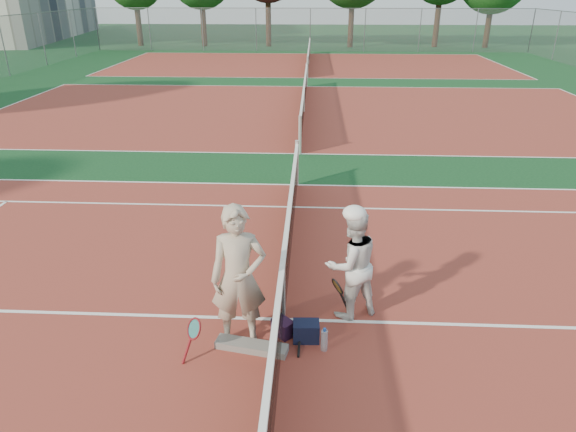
% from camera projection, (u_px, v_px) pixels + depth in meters
% --- Properties ---
extents(ground, '(130.00, 130.00, 0.00)m').
position_uv_depth(ground, '(283.00, 320.00, 7.32)').
color(ground, '#0F3A1A').
rests_on(ground, ground).
extents(court_main, '(23.77, 10.97, 0.01)m').
position_uv_depth(court_main, '(283.00, 319.00, 7.32)').
color(court_main, maroon).
rests_on(court_main, ground).
extents(court_far_a, '(23.77, 10.97, 0.01)m').
position_uv_depth(court_far_a, '(304.00, 112.00, 19.64)').
color(court_far_a, maroon).
rests_on(court_far_a, ground).
extents(court_far_b, '(23.77, 10.97, 0.01)m').
position_uv_depth(court_far_b, '(309.00, 64.00, 31.95)').
color(court_far_b, maroon).
rests_on(court_far_b, ground).
extents(net_main, '(0.10, 10.98, 1.02)m').
position_uv_depth(net_main, '(283.00, 289.00, 7.11)').
color(net_main, black).
rests_on(net_main, ground).
extents(net_far_a, '(0.10, 10.98, 1.02)m').
position_uv_depth(net_far_a, '(304.00, 98.00, 19.43)').
color(net_far_a, black).
rests_on(net_far_a, ground).
extents(net_far_b, '(0.10, 10.98, 1.02)m').
position_uv_depth(net_far_b, '(309.00, 55.00, 31.75)').
color(net_far_b, black).
rests_on(net_far_b, ground).
extents(fence_back, '(32.00, 0.06, 3.00)m').
position_uv_depth(fence_back, '(310.00, 30.00, 37.73)').
color(fence_back, slate).
rests_on(fence_back, ground).
extents(player_a, '(0.77, 0.55, 1.95)m').
position_uv_depth(player_a, '(239.00, 278.00, 6.49)').
color(player_a, '#B7A58E').
rests_on(player_a, ground).
extents(player_b, '(0.98, 0.90, 1.63)m').
position_uv_depth(player_b, '(352.00, 264.00, 7.14)').
color(player_b, silver).
rests_on(player_b, ground).
extents(racket_red, '(0.40, 0.40, 0.55)m').
position_uv_depth(racket_red, '(195.00, 339.00, 6.49)').
color(racket_red, maroon).
rests_on(racket_red, ground).
extents(racket_black_held, '(0.37, 0.37, 0.56)m').
position_uv_depth(racket_black_held, '(337.00, 296.00, 7.38)').
color(racket_black_held, black).
rests_on(racket_black_held, ground).
extents(racket_spare, '(0.28, 0.60, 0.10)m').
position_uv_depth(racket_spare, '(300.00, 332.00, 6.97)').
color(racket_spare, black).
rests_on(racket_spare, ground).
extents(sports_bag_navy, '(0.36, 0.25, 0.28)m').
position_uv_depth(sports_bag_navy, '(306.00, 331.00, 6.85)').
color(sports_bag_navy, black).
rests_on(sports_bag_navy, ground).
extents(sports_bag_purple, '(0.34, 0.34, 0.23)m').
position_uv_depth(sports_bag_purple, '(283.00, 328.00, 6.96)').
color(sports_bag_purple, black).
rests_on(sports_bag_purple, ground).
extents(net_cover_canvas, '(0.98, 0.40, 0.10)m').
position_uv_depth(net_cover_canvas, '(252.00, 346.00, 6.70)').
color(net_cover_canvas, slate).
rests_on(net_cover_canvas, ground).
extents(water_bottle, '(0.09, 0.09, 0.30)m').
position_uv_depth(water_bottle, '(324.00, 341.00, 6.65)').
color(water_bottle, silver).
rests_on(water_bottle, ground).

